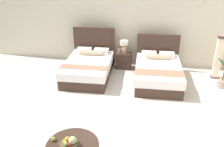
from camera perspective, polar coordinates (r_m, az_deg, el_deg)
name	(u,v)px	position (r m, az deg, el deg)	size (l,w,h in m)	color
ground_plane	(114,107)	(6.29, 0.48, -7.88)	(10.38, 9.70, 0.02)	beige
wall_back	(128,24)	(8.53, 3.87, 11.40)	(10.38, 0.12, 2.76)	beige
bed_near_window	(89,67)	(7.78, -5.44, 1.61)	(1.47, 2.14, 1.33)	#3C281F
bed_near_corner	(158,72)	(7.54, 10.66, 0.42)	(1.44, 2.15, 1.20)	#3C281F
nightstand	(124,60)	(8.37, 2.72, 3.15)	(0.52, 0.43, 0.54)	#3C281F
table_lamp	(124,45)	(8.20, 2.81, 6.67)	(0.28, 0.28, 0.42)	tan
vase	(119,51)	(8.23, 1.65, 5.36)	(0.10, 0.10, 0.15)	gray
fruit_bowl	(69,143)	(4.56, -9.94, -15.70)	(0.34, 0.34, 0.21)	brown
loose_apple	(53,139)	(4.75, -13.53, -14.66)	(0.08, 0.08, 0.08)	#8EA33F
floor_lamp_corner	(218,58)	(8.19, 23.53, 3.35)	(0.23, 0.23, 1.32)	#371925
potted_palm	(223,78)	(7.74, 24.50, -0.93)	(0.49, 0.44, 0.94)	#A28A7F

